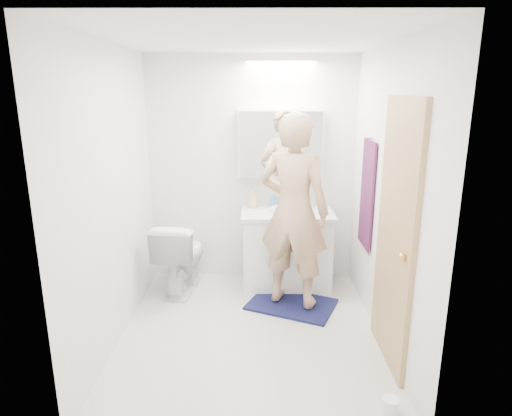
{
  "coord_description": "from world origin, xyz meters",
  "views": [
    {
      "loc": [
        0.06,
        -3.43,
        2.04
      ],
      "look_at": [
        0.05,
        0.25,
        1.05
      ],
      "focal_mm": 30.99,
      "sensor_mm": 36.0,
      "label": 1
    }
  ],
  "objects_px": {
    "medicine_cabinet": "(280,143)",
    "soap_bottle_a": "(253,197)",
    "soap_bottle_b": "(274,200)",
    "vanity_cabinet": "(287,251)",
    "person": "(294,211)",
    "toothbrush_cup": "(302,203)",
    "toilet": "(181,255)",
    "toilet_paper_roll": "(390,406)"
  },
  "relations": [
    {
      "from": "medicine_cabinet",
      "to": "soap_bottle_a",
      "type": "relative_size",
      "value": 3.78
    },
    {
      "from": "medicine_cabinet",
      "to": "soap_bottle_b",
      "type": "relative_size",
      "value": 5.8
    },
    {
      "from": "soap_bottle_a",
      "to": "vanity_cabinet",
      "type": "bearing_deg",
      "value": -22.72
    },
    {
      "from": "medicine_cabinet",
      "to": "person",
      "type": "relative_size",
      "value": 0.48
    },
    {
      "from": "soap_bottle_b",
      "to": "toothbrush_cup",
      "type": "height_order",
      "value": "soap_bottle_b"
    },
    {
      "from": "toilet",
      "to": "toilet_paper_roll",
      "type": "xyz_separation_m",
      "value": [
        1.66,
        -1.84,
        -0.33
      ]
    },
    {
      "from": "soap_bottle_b",
      "to": "vanity_cabinet",
      "type": "bearing_deg",
      "value": -54.12
    },
    {
      "from": "soap_bottle_a",
      "to": "toothbrush_cup",
      "type": "bearing_deg",
      "value": 1.1
    },
    {
      "from": "toothbrush_cup",
      "to": "vanity_cabinet",
      "type": "bearing_deg",
      "value": -135.21
    },
    {
      "from": "toilet",
      "to": "soap_bottle_a",
      "type": "xyz_separation_m",
      "value": [
        0.74,
        0.27,
        0.56
      ]
    },
    {
      "from": "toothbrush_cup",
      "to": "toilet_paper_roll",
      "type": "bearing_deg",
      "value": -79.37
    },
    {
      "from": "soap_bottle_b",
      "to": "toilet_paper_roll",
      "type": "bearing_deg",
      "value": -72.13
    },
    {
      "from": "toilet",
      "to": "toothbrush_cup",
      "type": "distance_m",
      "value": 1.38
    },
    {
      "from": "toothbrush_cup",
      "to": "person",
      "type": "bearing_deg",
      "value": -102.04
    },
    {
      "from": "toilet",
      "to": "person",
      "type": "height_order",
      "value": "person"
    },
    {
      "from": "medicine_cabinet",
      "to": "toilet_paper_roll",
      "type": "distance_m",
      "value": 2.68
    },
    {
      "from": "toilet",
      "to": "person",
      "type": "distance_m",
      "value": 1.32
    },
    {
      "from": "toilet_paper_roll",
      "to": "person",
      "type": "bearing_deg",
      "value": 109.86
    },
    {
      "from": "toilet_paper_roll",
      "to": "medicine_cabinet",
      "type": "bearing_deg",
      "value": 106.22
    },
    {
      "from": "toilet",
      "to": "vanity_cabinet",
      "type": "bearing_deg",
      "value": -166.05
    },
    {
      "from": "vanity_cabinet",
      "to": "medicine_cabinet",
      "type": "xyz_separation_m",
      "value": [
        -0.07,
        0.21,
        1.11
      ]
    },
    {
      "from": "medicine_cabinet",
      "to": "soap_bottle_b",
      "type": "bearing_deg",
      "value": -152.91
    },
    {
      "from": "soap_bottle_a",
      "to": "soap_bottle_b",
      "type": "relative_size",
      "value": 1.53
    },
    {
      "from": "person",
      "to": "vanity_cabinet",
      "type": "bearing_deg",
      "value": -63.4
    },
    {
      "from": "soap_bottle_a",
      "to": "toilet_paper_roll",
      "type": "relative_size",
      "value": 2.12
    },
    {
      "from": "soap_bottle_b",
      "to": "toilet_paper_roll",
      "type": "xyz_separation_m",
      "value": [
        0.69,
        -2.13,
        -0.85
      ]
    },
    {
      "from": "person",
      "to": "toothbrush_cup",
      "type": "height_order",
      "value": "person"
    },
    {
      "from": "soap_bottle_b",
      "to": "toothbrush_cup",
      "type": "bearing_deg",
      "value": -3.93
    },
    {
      "from": "vanity_cabinet",
      "to": "person",
      "type": "bearing_deg",
      "value": -87.02
    },
    {
      "from": "toilet",
      "to": "soap_bottle_b",
      "type": "distance_m",
      "value": 1.14
    },
    {
      "from": "soap_bottle_b",
      "to": "toilet",
      "type": "bearing_deg",
      "value": -163.09
    },
    {
      "from": "vanity_cabinet",
      "to": "soap_bottle_a",
      "type": "height_order",
      "value": "soap_bottle_a"
    },
    {
      "from": "toilet",
      "to": "soap_bottle_b",
      "type": "bearing_deg",
      "value": -155.1
    },
    {
      "from": "vanity_cabinet",
      "to": "soap_bottle_a",
      "type": "relative_size",
      "value": 3.87
    },
    {
      "from": "soap_bottle_b",
      "to": "toilet_paper_roll",
      "type": "distance_m",
      "value": 2.4
    },
    {
      "from": "toothbrush_cup",
      "to": "toilet",
      "type": "bearing_deg",
      "value": -167.71
    },
    {
      "from": "soap_bottle_b",
      "to": "toothbrush_cup",
      "type": "xyz_separation_m",
      "value": [
        0.29,
        -0.02,
        -0.03
      ]
    },
    {
      "from": "medicine_cabinet",
      "to": "toilet",
      "type": "height_order",
      "value": "medicine_cabinet"
    },
    {
      "from": "person",
      "to": "toilet_paper_roll",
      "type": "distance_m",
      "value": 1.81
    },
    {
      "from": "medicine_cabinet",
      "to": "person",
      "type": "xyz_separation_m",
      "value": [
        0.1,
        -0.69,
        -0.54
      ]
    },
    {
      "from": "vanity_cabinet",
      "to": "soap_bottle_b",
      "type": "distance_m",
      "value": 0.55
    },
    {
      "from": "toilet",
      "to": "soap_bottle_b",
      "type": "height_order",
      "value": "soap_bottle_b"
    }
  ]
}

